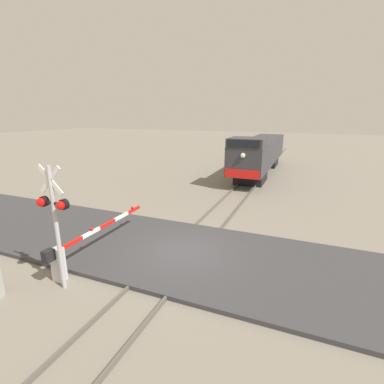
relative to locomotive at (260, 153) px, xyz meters
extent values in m
plane|color=gray|center=(0.00, -18.18, -2.01)|extent=(160.00, 160.00, 0.00)
cube|color=#59544C|center=(-0.72, -18.18, -1.93)|extent=(0.08, 80.00, 0.15)
cube|color=#59544C|center=(0.72, -18.18, -1.93)|extent=(0.08, 80.00, 0.15)
cube|color=#38383A|center=(0.00, -18.18, -1.93)|extent=(36.00, 5.98, 0.16)
cube|color=black|center=(0.00, -4.02, -1.48)|extent=(2.35, 3.20, 1.05)
cube|color=black|center=(0.00, 4.56, -1.48)|extent=(2.35, 3.20, 1.05)
cube|color=#333338|center=(0.00, 0.27, 0.16)|extent=(2.77, 15.60, 2.25)
cube|color=#333338|center=(0.00, -6.25, 1.62)|extent=(2.71, 2.56, 0.66)
cube|color=black|center=(0.00, -7.56, 1.62)|extent=(2.35, 0.06, 0.53)
cube|color=red|center=(0.00, -7.57, -0.61)|extent=(2.63, 0.08, 0.64)
sphere|color=#F2EACC|center=(0.00, -7.58, 0.78)|extent=(0.36, 0.36, 0.36)
cylinder|color=#ADADB2|center=(-2.81, -21.90, 0.12)|extent=(0.14, 0.14, 4.26)
cube|color=white|center=(-2.81, -21.90, 1.80)|extent=(0.95, 0.04, 0.95)
cube|color=white|center=(-2.81, -21.90, 1.80)|extent=(0.95, 0.04, 0.95)
cube|color=black|center=(-2.81, -21.90, 1.05)|extent=(1.04, 0.08, 0.08)
sphere|color=red|center=(-3.23, -22.00, 1.05)|extent=(0.28, 0.28, 0.28)
sphere|color=red|center=(-2.39, -22.00, 1.05)|extent=(0.28, 0.28, 0.28)
cylinder|color=black|center=(-3.23, -21.88, 1.05)|extent=(0.34, 0.14, 0.34)
cylinder|color=black|center=(-2.39, -21.88, 1.05)|extent=(0.34, 0.14, 0.34)
cube|color=silver|center=(-3.31, -21.61, -1.39)|extent=(0.36, 0.36, 1.24)
cube|color=black|center=(-3.31, -21.96, -0.87)|extent=(0.28, 0.36, 0.40)
cube|color=red|center=(-3.31, -20.91, -0.87)|extent=(0.10, 1.01, 0.14)
cube|color=white|center=(-3.31, -19.90, -0.87)|extent=(0.10, 1.01, 0.14)
cube|color=red|center=(-3.31, -18.89, -0.87)|extent=(0.10, 1.01, 0.14)
cube|color=white|center=(-3.31, -17.88, -0.87)|extent=(0.10, 1.01, 0.14)
cube|color=red|center=(-3.31, -16.87, -0.87)|extent=(0.10, 1.01, 0.14)
sphere|color=red|center=(-3.31, -19.85, -0.73)|extent=(0.14, 0.14, 0.14)
sphere|color=red|center=(-3.31, -16.97, -0.73)|extent=(0.14, 0.14, 0.14)
camera|label=1|loc=(4.52, -28.14, 3.80)|focal=26.69mm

